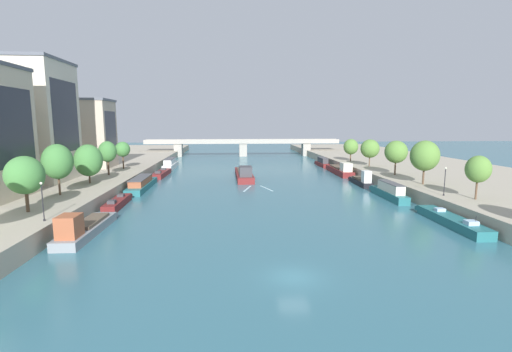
{
  "coord_description": "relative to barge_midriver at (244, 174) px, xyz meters",
  "views": [
    {
      "loc": [
        -5.19,
        -27.54,
        12.58
      ],
      "look_at": [
        0.0,
        41.43,
        2.17
      ],
      "focal_mm": 25.25,
      "sensor_mm": 36.0,
      "label": 1
    }
  ],
  "objects": [
    {
      "name": "barge_midriver",
      "position": [
        0.0,
        0.0,
        0.0
      ],
      "size": [
        3.8,
        19.26,
        3.36
      ],
      "color": "maroon",
      "rests_on": "ground"
    },
    {
      "name": "tree_right_midway",
      "position": [
        29.58,
        -11.5,
        5.72
      ],
      "size": [
        4.38,
        4.38,
        6.8
      ],
      "color": "brown",
      "rests_on": "quay_right"
    },
    {
      "name": "moored_boat_left_far",
      "position": [
        -19.89,
        -11.48,
        -0.04
      ],
      "size": [
        2.99,
        16.28,
        2.33
      ],
      "color": "#23666B",
      "rests_on": "ground"
    },
    {
      "name": "tree_right_second",
      "position": [
        29.23,
        13.97,
        4.99
      ],
      "size": [
        3.85,
        3.85,
        5.93
      ],
      "color": "brown",
      "rests_on": "quay_right"
    },
    {
      "name": "moored_boat_right_second",
      "position": [
        23.33,
        20.67,
        0.05
      ],
      "size": [
        2.07,
        10.2,
        2.56
      ],
      "color": "maroon",
      "rests_on": "ground"
    },
    {
      "name": "tree_right_third",
      "position": [
        29.31,
        -22.49,
        5.98
      ],
      "size": [
        4.67,
        4.67,
        7.38
      ],
      "color": "brown",
      "rests_on": "quay_right"
    },
    {
      "name": "tree_left_distant",
      "position": [
        -27.1,
        2.44,
        5.5
      ],
      "size": [
        3.25,
        3.25,
        6.06
      ],
      "color": "brown",
      "rests_on": "quay_left"
    },
    {
      "name": "tree_left_far",
      "position": [
        -26.88,
        -37.14,
        5.48
      ],
      "size": [
        4.22,
        4.22,
        6.57
      ],
      "color": "brown",
      "rests_on": "quay_left"
    },
    {
      "name": "quay_right",
      "position": [
        43.54,
        2.47,
        0.07
      ],
      "size": [
        36.0,
        170.0,
        2.16
      ],
      "primitive_type": "cube",
      "color": "#A89E89",
      "rests_on": "ground"
    },
    {
      "name": "wake_behind_barge",
      "position": [
        1.92,
        -12.71,
        -1.0
      ],
      "size": [
        5.6,
        5.92,
        0.03
      ],
      "color": "#A5D1DB",
      "rests_on": "ground"
    },
    {
      "name": "tree_left_end_of_row",
      "position": [
        -27.66,
        -27.29,
        5.99
      ],
      "size": [
        4.18,
        4.18,
        7.35
      ],
      "color": "brown",
      "rests_on": "quay_left"
    },
    {
      "name": "tree_right_far",
      "position": [
        29.88,
        2.49,
        5.33
      ],
      "size": [
        4.35,
        4.35,
        6.38
      ],
      "color": "brown",
      "rests_on": "quay_right"
    },
    {
      "name": "moored_boat_right_lone",
      "position": [
        23.83,
        -39.07,
        -0.42
      ],
      "size": [
        2.55,
        13.51,
        2.23
      ],
      "color": "#23666B",
      "rests_on": "ground"
    },
    {
      "name": "tree_right_by_lamp",
      "position": [
        30.06,
        -34.57,
        5.29
      ],
      "size": [
        3.21,
        3.21,
        5.98
      ],
      "color": "brown",
      "rests_on": "quay_right"
    },
    {
      "name": "moored_boat_left_gap_after",
      "position": [
        -19.18,
        4.91,
        -0.41
      ],
      "size": [
        2.76,
        12.36,
        2.25
      ],
      "color": "maroon",
      "rests_on": "ground"
    },
    {
      "name": "moored_boat_right_near",
      "position": [
        23.69,
        5.03,
        -0.02
      ],
      "size": [
        3.25,
        16.41,
        3.27
      ],
      "color": "maroon",
      "rests_on": "ground"
    },
    {
      "name": "building_left_corner",
      "position": [
        -37.77,
        -13.28,
        11.76
      ],
      "size": [
        11.8,
        12.82,
        21.2
      ],
      "color": "beige",
      "rests_on": "quay_left"
    },
    {
      "name": "tree_left_second",
      "position": [
        -27.16,
        -7.52,
        5.78
      ],
      "size": [
        3.43,
        3.43,
        6.7
      ],
      "color": "brown",
      "rests_on": "quay_left"
    },
    {
      "name": "lamppost_right_bank",
      "position": [
        27.24,
        -31.81,
        3.41
      ],
      "size": [
        0.28,
        0.28,
        4.1
      ],
      "color": "black",
      "rests_on": "quay_right"
    },
    {
      "name": "building_left_tall",
      "position": [
        -37.77,
        5.82,
        8.96
      ],
      "size": [
        15.07,
        9.59,
        15.59
      ],
      "color": "#B2A38E",
      "rests_on": "quay_left"
    },
    {
      "name": "moored_boat_right_midway",
      "position": [
        23.13,
        -23.32,
        0.14
      ],
      "size": [
        2.01,
        11.98,
        2.77
      ],
      "color": "#23666B",
      "rests_on": "ground"
    },
    {
      "name": "moored_boat_left_midway",
      "position": [
        -19.49,
        -39.98,
        -0.08
      ],
      "size": [
        2.93,
        13.22,
        3.27
      ],
      "color": "gray",
      "rests_on": "ground"
    },
    {
      "name": "moored_boat_left_end",
      "position": [
        -19.31,
        18.94,
        0.17
      ],
      "size": [
        2.52,
        14.47,
        2.82
      ],
      "color": "silver",
      "rests_on": "ground"
    },
    {
      "name": "lamppost_left_bank",
      "position": [
        -23.0,
        -41.38,
        3.46
      ],
      "size": [
        0.28,
        0.28,
        4.2
      ],
      "color": "black",
      "rests_on": "quay_left"
    },
    {
      "name": "moored_boat_left_second",
      "position": [
        -20.16,
        -25.63,
        -0.45
      ],
      "size": [
        2.21,
        10.67,
        2.16
      ],
      "color": "maroon",
      "rests_on": "ground"
    },
    {
      "name": "tree_left_by_lamp",
      "position": [
        -27.27,
        -17.06,
        5.08
      ],
      "size": [
        4.63,
        4.63,
        6.67
      ],
      "color": "brown",
      "rests_on": "quay_left"
    },
    {
      "name": "ground_plane",
      "position": [
        1.87,
        -52.53,
        -1.01
      ],
      "size": [
        400.0,
        400.0,
        0.0
      ],
      "primitive_type": "plane",
      "color": "#336675"
    },
    {
      "name": "moored_boat_right_far",
      "position": [
        23.2,
        -10.51,
        -0.09
      ],
      "size": [
        2.33,
        10.45,
        3.25
      ],
      "color": "black",
      "rests_on": "ground"
    },
    {
      "name": "quay_left",
      "position": [
        -39.79,
        2.47,
        0.07
      ],
      "size": [
        36.0,
        170.0,
        2.16
      ],
      "primitive_type": "cube",
      "color": "#A89E89",
      "rests_on": "ground"
    },
    {
      "name": "bridge_far",
      "position": [
        1.87,
        53.27,
        3.05
      ],
      "size": [
        71.33,
        4.4,
        6.21
      ],
      "color": "#9E998E",
      "rests_on": "ground"
    }
  ]
}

